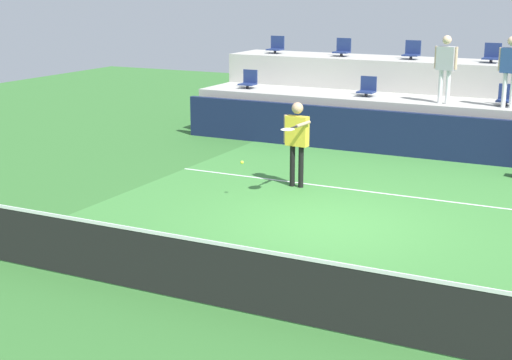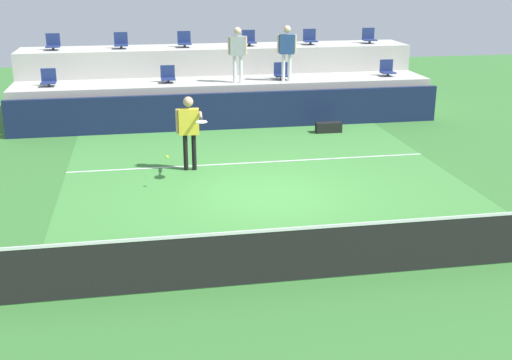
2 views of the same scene
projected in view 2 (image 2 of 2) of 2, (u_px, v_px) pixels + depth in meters
ground_plane at (270, 195)px, 14.04m from camera, size 40.00×40.00×0.00m
court_inner_paint at (262, 180)px, 14.97m from camera, size 9.00×10.00×0.01m
court_service_line at (251, 163)px, 16.27m from camera, size 9.00×0.06×0.00m
tennis_net at (321, 250)px, 10.14m from camera, size 10.48×0.08×1.07m
sponsor_backboard at (231, 111)px, 19.46m from camera, size 13.00×0.16×1.10m
seating_tier_lower at (225, 100)px, 20.65m from camera, size 13.00×1.80×1.25m
seating_tier_upper at (218, 77)px, 22.20m from camera, size 13.00×1.80×2.10m
stadium_chair_lower_far_left at (49, 79)px, 19.43m from camera, size 0.44×0.40×0.52m
stadium_chair_lower_left at (168, 76)px, 20.03m from camera, size 0.44×0.40×0.52m
stadium_chair_lower_right at (281, 72)px, 20.63m from camera, size 0.44×0.40×0.52m
stadium_chair_lower_far_right at (387, 69)px, 21.22m from camera, size 0.44×0.40×0.52m
stadium_chair_upper_far_left at (53, 43)px, 20.84m from camera, size 0.44×0.40×0.52m
stadium_chair_upper_left at (121, 42)px, 21.20m from camera, size 0.44×0.40×0.52m
stadium_chair_upper_mid_left at (184, 41)px, 21.55m from camera, size 0.44×0.40×0.52m
stadium_chair_upper_mid_right at (249, 39)px, 21.91m from camera, size 0.44×0.40×0.52m
stadium_chair_upper_right at (310, 38)px, 22.27m from camera, size 0.44×0.40×0.52m
stadium_chair_upper_far_right at (369, 37)px, 22.63m from camera, size 0.44×0.40×0.52m
tennis_player at (189, 126)px, 15.36m from camera, size 0.66×1.25×1.79m
spectator_in_grey at (237, 49)px, 19.77m from camera, size 0.59×0.25×1.68m
spectator_in_white at (287, 48)px, 20.02m from camera, size 0.60×0.26×1.70m
tennis_ball at (167, 157)px, 14.18m from camera, size 0.07×0.07×0.07m
equipment_bag at (329, 127)px, 19.18m from camera, size 0.76×0.28×0.30m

